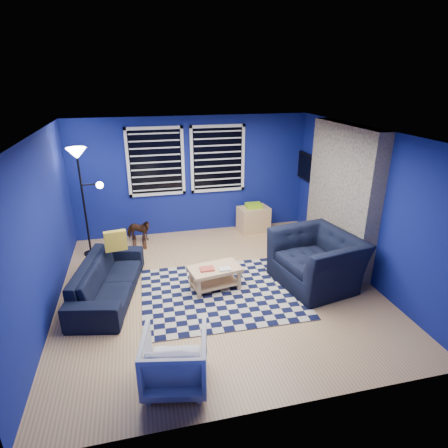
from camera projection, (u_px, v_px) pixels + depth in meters
name	position (u px, v px, depth m)	size (l,w,h in m)	color
floor	(218.00, 287.00, 6.17)	(5.00, 5.00, 0.00)	tan
ceiling	(217.00, 133.00, 5.24)	(5.00, 5.00, 0.00)	white
wall_back	(192.00, 176.00, 7.97)	(5.00, 5.00, 0.00)	navy
wall_left	(41.00, 231.00, 5.17)	(5.00, 5.00, 0.00)	navy
wall_right	(364.00, 204.00, 6.24)	(5.00, 5.00, 0.00)	navy
fireplace	(340.00, 199.00, 6.68)	(0.65, 2.00, 2.50)	gray
window_left	(156.00, 162.00, 7.64)	(1.17, 0.06, 1.42)	black
window_right	(218.00, 159.00, 7.92)	(1.17, 0.06, 1.42)	black
tv	(309.00, 168.00, 7.98)	(0.07, 1.00, 0.58)	black
rug	(221.00, 292.00, 6.00)	(2.50, 2.00, 0.02)	black
sofa	(108.00, 280.00, 5.83)	(0.78, 1.98, 0.58)	black
armchair_big	(317.00, 260.00, 6.14)	(1.16, 1.32, 0.86)	black
armchair_bent	(175.00, 360.00, 4.13)	(0.70, 0.72, 0.66)	gray
rocking_horse	(138.00, 230.00, 7.65)	(0.53, 0.24, 0.45)	#462B16
coffee_table	(215.00, 273.00, 6.02)	(0.89, 0.61, 0.41)	#DDB67C
cabinet	(253.00, 219.00, 8.31)	(0.71, 0.52, 0.64)	#DDB67C
floor_lamp	(80.00, 169.00, 6.69)	(0.56, 0.35, 2.07)	black
throw_pillow	(116.00, 241.00, 6.08)	(0.35, 0.11, 0.34)	gold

